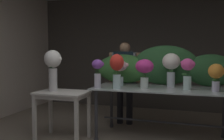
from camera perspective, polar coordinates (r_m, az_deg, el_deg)
ground_plane at (r=4.60m, az=6.04°, el=-13.28°), size 8.13×8.13×0.00m
wall_back at (r=6.20m, az=9.67°, el=3.94°), size 5.89×0.12×2.71m
display_table_glass at (r=4.05m, az=10.91°, el=-5.45°), size 2.07×0.95×0.83m
side_table_white at (r=4.07m, az=-10.99°, el=-6.19°), size 0.78×0.54×0.76m
florist at (r=4.83m, az=2.84°, el=-0.79°), size 0.62×0.24×1.55m
foliage_backdrop at (r=4.36m, az=10.98°, el=0.53°), size 2.29×0.29×0.65m
vase_ivory_hydrangea at (r=4.08m, az=12.99°, el=0.96°), size 0.27×0.27×0.53m
vase_fuchsia_ranunculus at (r=3.87m, az=16.43°, el=-0.23°), size 0.21×0.19×0.46m
vase_sunset_carnations at (r=3.84m, az=22.12°, el=-0.83°), size 0.23×0.21×0.39m
vase_violet_snapdragons at (r=3.91m, az=-3.18°, el=-0.17°), size 0.18×0.17×0.44m
vase_scarlet_stock at (r=3.83m, az=1.07°, el=0.48°), size 0.21×0.21×0.52m
vase_magenta_freesia at (r=3.88m, az=7.28°, el=0.15°), size 0.27×0.27×0.44m
vase_blush_roses at (r=4.17m, az=1.66°, el=0.21°), size 0.29×0.25×0.41m
vase_white_roses_tall at (r=4.08m, az=-12.98°, el=0.94°), size 0.28×0.26×0.64m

